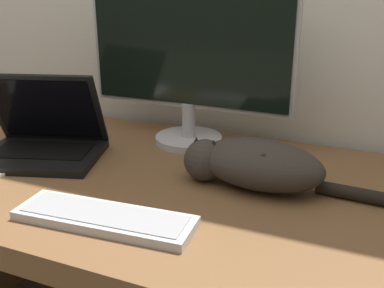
# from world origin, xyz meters

# --- Properties ---
(desk) EXTENTS (1.53, 0.80, 0.75)m
(desk) POSITION_xyz_m (0.00, 0.40, 0.59)
(desk) COLOR brown
(desk) RESTS_ON ground_plane
(monitor) EXTENTS (0.63, 0.21, 0.48)m
(monitor) POSITION_xyz_m (0.07, 0.67, 1.00)
(monitor) COLOR #B2B2B7
(monitor) RESTS_ON desk
(laptop) EXTENTS (0.38, 0.33, 0.24)m
(laptop) POSITION_xyz_m (-0.26, 0.40, 0.79)
(laptop) COLOR black
(laptop) RESTS_ON desk
(external_keyboard) EXTENTS (0.39, 0.14, 0.02)m
(external_keyboard) POSITION_xyz_m (0.11, 0.15, 0.76)
(external_keyboard) COLOR #BCBCC1
(external_keyboard) RESTS_ON desk
(cat) EXTENTS (0.51, 0.18, 0.12)m
(cat) POSITION_xyz_m (0.34, 0.44, 0.81)
(cat) COLOR #332D28
(cat) RESTS_ON desk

